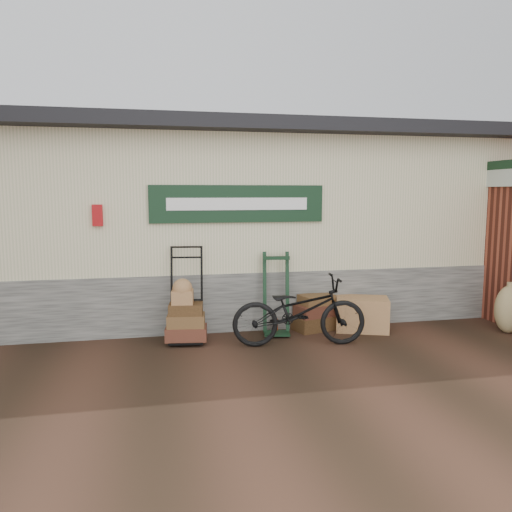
{
  "coord_description": "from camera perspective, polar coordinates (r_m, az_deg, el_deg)",
  "views": [
    {
      "loc": [
        -1.56,
        -6.34,
        2.12
      ],
      "look_at": [
        -0.04,
        0.9,
        1.17
      ],
      "focal_mm": 35.0,
      "sensor_mm": 36.0,
      "label": 1
    }
  ],
  "objects": [
    {
      "name": "ground",
      "position": [
        6.86,
        1.92,
        -10.69
      ],
      "size": [
        80.0,
        80.0,
        0.0
      ],
      "primitive_type": "plane",
      "color": "black",
      "rests_on": "ground"
    },
    {
      "name": "station_building",
      "position": [
        9.22,
        -2.12,
        4.14
      ],
      "size": [
        14.4,
        4.1,
        3.2
      ],
      "color": "#4C4C47",
      "rests_on": "ground"
    },
    {
      "name": "porter_trolley",
      "position": [
        7.19,
        -7.96,
        -4.25
      ],
      "size": [
        0.75,
        0.61,
        1.38
      ],
      "primitive_type": null,
      "rotation": [
        0.0,
        0.0,
        -0.14
      ],
      "color": "black",
      "rests_on": "ground"
    },
    {
      "name": "green_barrow",
      "position": [
        7.47,
        2.33,
        -4.33
      ],
      "size": [
        0.5,
        0.44,
        1.23
      ],
      "primitive_type": null,
      "rotation": [
        0.0,
        0.0,
        -0.16
      ],
      "color": "black",
      "rests_on": "ground"
    },
    {
      "name": "suitcase_stack",
      "position": [
        7.81,
        6.72,
        -6.37
      ],
      "size": [
        0.72,
        0.56,
        0.56
      ],
      "primitive_type": null,
      "rotation": [
        0.0,
        0.0,
        0.28
      ],
      "color": "#392512",
      "rests_on": "ground"
    },
    {
      "name": "wicker_hamper",
      "position": [
        7.92,
        12.02,
        -6.49
      ],
      "size": [
        0.91,
        0.75,
        0.51
      ],
      "primitive_type": "cube",
      "rotation": [
        0.0,
        0.0,
        -0.35
      ],
      "color": "brown",
      "rests_on": "ground"
    },
    {
      "name": "bicycle",
      "position": [
        6.96,
        4.96,
        -5.85
      ],
      "size": [
        0.85,
        1.92,
        1.08
      ],
      "primitive_type": "imported",
      "rotation": [
        0.0,
        0.0,
        1.46
      ],
      "color": "black",
      "rests_on": "ground"
    },
    {
      "name": "burlap_sack_left",
      "position": [
        8.48,
        26.95,
        -5.45
      ],
      "size": [
        0.53,
        0.47,
        0.73
      ],
      "primitive_type": "ellipsoid",
      "rotation": [
        0.0,
        0.0,
        0.22
      ],
      "color": "olive",
      "rests_on": "ground"
    }
  ]
}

